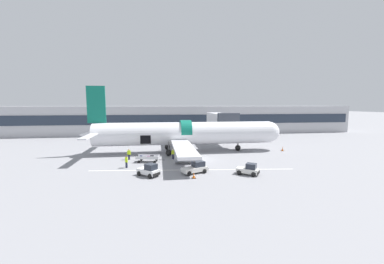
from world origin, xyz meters
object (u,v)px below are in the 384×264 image
at_px(baggage_cart_loading, 148,158).
at_px(ground_crew_supervisor, 126,162).
at_px(ground_crew_loader_b, 129,154).
at_px(ground_crew_loader_a, 173,154).
at_px(baggage_tug_lead, 248,170).
at_px(airplane, 183,134).
at_px(baggage_tug_mid, 149,171).
at_px(baggage_tug_rear, 196,168).
at_px(ground_crew_driver, 175,151).

xyz_separation_m(baggage_cart_loading, ground_crew_supervisor, (-2.77, -2.83, 0.31)).
height_order(baggage_cart_loading, ground_crew_loader_b, ground_crew_loader_b).
relative_size(ground_crew_loader_a, ground_crew_supervisor, 0.97).
bearing_deg(baggage_tug_lead, ground_crew_loader_a, 131.41).
relative_size(airplane, baggage_cart_loading, 8.30).
bearing_deg(baggage_tug_mid, baggage_tug_rear, 4.08).
bearing_deg(ground_crew_driver, baggage_tug_mid, -111.71).
relative_size(baggage_cart_loading, ground_crew_driver, 2.30).
relative_size(airplane, baggage_tug_mid, 12.46).
bearing_deg(baggage_tug_rear, ground_crew_loader_b, 136.50).
distance_m(baggage_tug_rear, baggage_cart_loading, 8.93).
relative_size(baggage_cart_loading, ground_crew_loader_b, 2.55).
bearing_deg(baggage_tug_mid, airplane, 67.86).
distance_m(baggage_tug_rear, ground_crew_driver, 9.28).
relative_size(baggage_tug_lead, baggage_tug_mid, 1.00).
bearing_deg(baggage_tug_mid, ground_crew_loader_b, 110.59).
bearing_deg(ground_crew_loader_b, baggage_tug_mid, -69.41).
bearing_deg(baggage_cart_loading, ground_crew_driver, 31.14).
bearing_deg(airplane, ground_crew_supervisor, -132.69).
xyz_separation_m(baggage_tug_lead, ground_crew_loader_a, (-8.51, 9.65, 0.23)).
relative_size(baggage_cart_loading, ground_crew_supervisor, 2.65).
xyz_separation_m(ground_crew_loader_a, ground_crew_driver, (0.39, 1.00, 0.16)).
xyz_separation_m(baggage_tug_rear, baggage_cart_loading, (-6.03, 6.58, -0.08)).
bearing_deg(ground_crew_loader_a, baggage_tug_mid, -111.76).
xyz_separation_m(baggage_tug_rear, ground_crew_loader_a, (-2.28, 8.08, 0.20)).
bearing_deg(ground_crew_driver, baggage_tug_lead, -52.67).
bearing_deg(ground_crew_driver, airplane, 66.86).
bearing_deg(baggage_tug_rear, ground_crew_loader_a, 105.77).
relative_size(airplane, ground_crew_loader_b, 21.20).
bearing_deg(ground_crew_loader_b, ground_crew_loader_a, -4.24).
distance_m(baggage_tug_mid, baggage_tug_rear, 5.68).
distance_m(baggage_tug_lead, ground_crew_loader_b, 18.34).
height_order(baggage_tug_rear, ground_crew_supervisor, ground_crew_supervisor).
distance_m(baggage_cart_loading, ground_crew_loader_b, 3.63).
relative_size(airplane, ground_crew_loader_a, 22.76).
bearing_deg(baggage_tug_lead, ground_crew_loader_b, 146.39).
distance_m(airplane, baggage_tug_mid, 14.83).
distance_m(airplane, ground_crew_supervisor, 12.97).
xyz_separation_m(airplane, baggage_tug_lead, (6.40, -14.68, -2.71)).
xyz_separation_m(ground_crew_loader_b, ground_crew_driver, (7.15, 0.50, 0.10)).
xyz_separation_m(baggage_tug_lead, ground_crew_supervisor, (-15.03, 5.33, 0.26)).
xyz_separation_m(baggage_tug_mid, ground_crew_driver, (3.77, 9.48, 0.34)).
bearing_deg(ground_crew_loader_b, ground_crew_driver, 3.98).
xyz_separation_m(baggage_tug_lead, baggage_tug_rear, (-6.23, 1.57, 0.03)).
bearing_deg(baggage_cart_loading, baggage_tug_lead, -33.61).
relative_size(baggage_tug_mid, ground_crew_loader_a, 1.83).
height_order(baggage_tug_mid, ground_crew_loader_a, ground_crew_loader_a).
distance_m(baggage_cart_loading, ground_crew_driver, 4.86).
bearing_deg(baggage_tug_lead, baggage_tug_rear, 165.83).
height_order(baggage_tug_mid, baggage_tug_rear, baggage_tug_mid).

